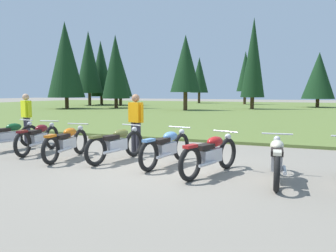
{
  "coord_description": "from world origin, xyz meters",
  "views": [
    {
      "loc": [
        2.98,
        -6.88,
        1.74
      ],
      "look_at": [
        0.0,
        0.6,
        0.9
      ],
      "focal_mm": 35.37,
      "sensor_mm": 36.0,
      "label": 1
    }
  ],
  "objects": [
    {
      "name": "ground_plane",
      "position": [
        0.0,
        0.0,
        0.0
      ],
      "size": [
        140.0,
        140.0,
        0.0
      ],
      "primitive_type": "plane",
      "color": "gray"
    },
    {
      "name": "grass_moorland",
      "position": [
        0.0,
        25.97,
        0.05
      ],
      "size": [
        80.0,
        44.0,
        0.1
      ],
      "primitive_type": "cube",
      "color": "#5B7033",
      "rests_on": "ground"
    },
    {
      "name": "forest_treeline",
      "position": [
        -5.47,
        27.35,
        4.3
      ],
      "size": [
        43.74,
        23.26,
        8.86
      ],
      "color": "#47331E",
      "rests_on": "ground"
    },
    {
      "name": "motorcycle_british_green",
      "position": [
        -5.03,
        0.43,
        0.44
      ],
      "size": [
        0.67,
        2.08,
        0.88
      ],
      "color": "black",
      "rests_on": "ground"
    },
    {
      "name": "motorcycle_maroon",
      "position": [
        -3.92,
        0.43,
        0.44
      ],
      "size": [
        0.68,
        2.09,
        0.88
      ],
      "color": "black",
      "rests_on": "ground"
    },
    {
      "name": "motorcycle_orange",
      "position": [
        -2.59,
        0.01,
        0.44
      ],
      "size": [
        0.63,
        2.1,
        0.88
      ],
      "color": "black",
      "rests_on": "ground"
    },
    {
      "name": "motorcycle_olive",
      "position": [
        -1.27,
        0.28,
        0.44
      ],
      "size": [
        0.7,
        2.08,
        0.88
      ],
      "color": "black",
      "rests_on": "ground"
    },
    {
      "name": "motorcycle_sky_blue",
      "position": [
        0.11,
        0.24,
        0.44
      ],
      "size": [
        0.67,
        2.08,
        0.88
      ],
      "color": "black",
      "rests_on": "ground"
    },
    {
      "name": "motorcycle_red",
      "position": [
        1.28,
        -0.21,
        0.44
      ],
      "size": [
        0.87,
        2.02,
        0.88
      ],
      "color": "black",
      "rests_on": "ground"
    },
    {
      "name": "motorcycle_cream",
      "position": [
        2.61,
        -0.25,
        0.44
      ],
      "size": [
        0.62,
        2.1,
        0.88
      ],
      "color": "black",
      "rests_on": "ground"
    },
    {
      "name": "rider_near_row_end",
      "position": [
        -5.6,
        1.71,
        0.95
      ],
      "size": [
        0.52,
        0.34,
        1.67
      ],
      "color": "#2D2D38",
      "rests_on": "ground"
    },
    {
      "name": "rider_checking_bike",
      "position": [
        -1.3,
        1.4,
        0.95
      ],
      "size": [
        0.53,
        0.31,
        1.67
      ],
      "color": "#2D2D38",
      "rests_on": "ground"
    }
  ]
}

